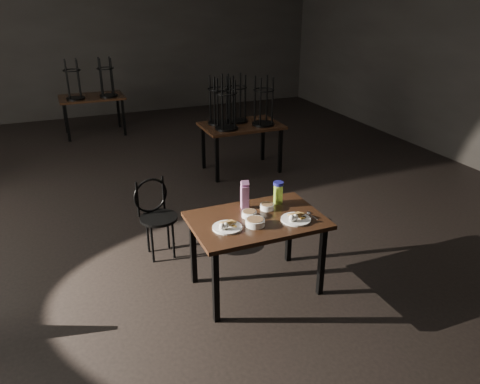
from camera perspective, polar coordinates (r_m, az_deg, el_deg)
name	(u,v)px	position (r m, az deg, el deg)	size (l,w,h in m)	color
room	(156,25)	(5.01, -10.22, 19.38)	(12.00, 12.04, 3.22)	black
main_table	(257,226)	(4.29, 2.05, -4.17)	(1.20, 0.80, 0.75)	black
plate_left	(227,226)	(4.08, -1.58, -4.17)	(0.26, 0.26, 0.08)	white
plate_right	(296,218)	(4.24, 6.83, -3.15)	(0.27, 0.27, 0.09)	white
bowl_near	(249,214)	(4.27, 1.13, -2.68)	(0.14, 0.14, 0.05)	white
bowl_far	(267,206)	(4.42, 3.32, -1.78)	(0.13, 0.13, 0.05)	white
bowl_big	(255,222)	(4.12, 1.85, -3.69)	(0.17, 0.17, 0.06)	white
juice_carton	(245,195)	(4.39, 0.59, -0.42)	(0.08, 0.08, 0.28)	#8F1A7E
water_bottle	(278,192)	(4.52, 4.68, -0.04)	(0.13, 0.13, 0.22)	#A1CC3C
spoon	(309,213)	(4.39, 8.47, -2.58)	(0.04, 0.18, 0.01)	silver
bentwood_chair	(156,211)	(5.03, -10.23, -2.34)	(0.43, 0.42, 0.84)	black
bg_table_right	(239,121)	(7.21, -0.08, 8.62)	(1.20, 0.80, 1.48)	black
bg_table_far	(92,97)	(9.57, -17.64, 11.03)	(1.20, 0.80, 1.48)	black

